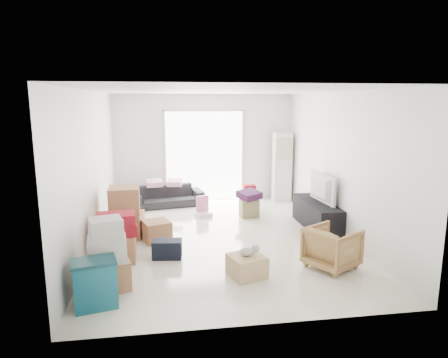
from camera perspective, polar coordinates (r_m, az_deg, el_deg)
name	(u,v)px	position (r m, az deg, el deg)	size (l,w,h in m)	color
room_shell	(221,167)	(7.22, -0.45, 1.74)	(4.98, 6.48, 3.18)	beige
sliding_door	(204,152)	(10.17, -2.81, 3.82)	(2.10, 0.04, 2.33)	white
ac_tower	(282,167)	(10.28, 8.28, 1.72)	(0.45, 0.30, 1.75)	silver
tv_console	(317,215)	(8.28, 13.12, -5.01)	(0.48, 1.62, 0.54)	black
television	(318,199)	(8.20, 13.23, -2.76)	(1.00, 0.57, 0.13)	black
sofa	(168,193)	(9.80, -8.07, -1.95)	(1.71, 0.50, 0.67)	#242429
pillow_left	(154,177)	(9.73, -9.97, 0.28)	(0.39, 0.31, 0.12)	#E8A9BB
pillow_right	(175,176)	(9.72, -7.07, 0.37)	(0.38, 0.31, 0.13)	#E8A9BB
armchair	(332,246)	(6.39, 15.19, -9.17)	(0.68, 0.64, 0.70)	tan
storage_bins	(95,283)	(5.33, -17.97, -14.00)	(0.60, 0.49, 0.61)	#115467
box_stack_a	(108,258)	(5.69, -16.27, -10.74)	(0.64, 0.58, 0.99)	#966343
box_stack_b	(117,239)	(6.67, -15.09, -8.22)	(0.69, 0.60, 0.77)	#966343
box_stack_c	(125,213)	(7.72, -13.98, -4.70)	(0.70, 0.60, 0.96)	#966343
loose_box	(157,231)	(7.43, -9.60, -7.36)	(0.46, 0.46, 0.38)	#966343
duffel_bag	(167,249)	(6.67, -8.12, -9.87)	(0.47, 0.28, 0.30)	black
ottoman	(249,208)	(8.89, 3.60, -4.14)	(0.39, 0.39, 0.39)	#9D875B
blanket	(249,196)	(8.82, 3.62, -2.48)	(0.43, 0.43, 0.14)	#441B43
kids_table	(249,192)	(9.45, 3.63, -1.86)	(0.45, 0.45, 0.58)	#104EB5
toy_walker	(203,210)	(8.95, -3.06, -4.50)	(0.42, 0.41, 0.44)	silver
wood_crate	(247,266)	(5.96, 3.29, -12.29)	(0.47, 0.47, 0.32)	tan
plush_bunny	(249,251)	(5.89, 3.63, -10.20)	(0.31, 0.17, 0.15)	#B2ADA8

